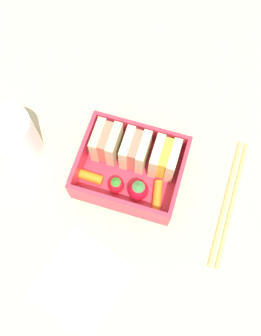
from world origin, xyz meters
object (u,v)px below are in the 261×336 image
(sandwich_left, at_px, (106,142))
(carrot_stick_left, at_px, (91,177))
(carrot_stick_far_left, at_px, (157,197))
(strawberry_far_left, at_px, (116,185))
(folded_napkin, at_px, (81,280))
(strawberry_left, at_px, (138,190))
(drinking_glass, at_px, (15,138))
(sandwich_center_left, at_px, (135,150))
(sandwich_center, at_px, (165,158))
(chopstick_pair, at_px, (229,204))

(sandwich_left, distance_m, carrot_stick_left, 0.06)
(carrot_stick_left, relative_size, carrot_stick_far_left, 0.75)
(strawberry_far_left, distance_m, folded_napkin, 0.15)
(strawberry_left, distance_m, drinking_glass, 0.20)
(carrot_stick_left, bearing_deg, strawberry_left, -1.02)
(sandwich_center_left, xyz_separation_m, sandwich_center, (0.05, 0.00, 0.00))
(carrot_stick_far_left, bearing_deg, drinking_glass, 175.34)
(sandwich_left, height_order, carrot_stick_left, sandwich_left)
(sandwich_center_left, relative_size, strawberry_far_left, 1.82)
(sandwich_center, bearing_deg, drinking_glass, -171.04)
(drinking_glass, bearing_deg, strawberry_far_left, -7.11)
(chopstick_pair, distance_m, folded_napkin, 0.25)
(sandwich_center_left, distance_m, drinking_glass, 0.18)
(strawberry_far_left, distance_m, drinking_glass, 0.17)
(sandwich_left, height_order, carrot_stick_far_left, sandwich_left)
(strawberry_far_left, height_order, folded_napkin, strawberry_far_left)
(sandwich_left, distance_m, sandwich_center_left, 0.05)
(sandwich_left, bearing_deg, strawberry_far_left, -59.79)
(chopstick_pair, bearing_deg, strawberry_left, -169.11)
(carrot_stick_left, bearing_deg, carrot_stick_far_left, -0.23)
(sandwich_center, bearing_deg, carrot_stick_left, -151.79)
(chopstick_pair, height_order, folded_napkin, chopstick_pair)
(sandwich_left, relative_size, carrot_stick_far_left, 1.14)
(sandwich_left, xyz_separation_m, drinking_glass, (-0.13, -0.04, 0.01))
(drinking_glass, bearing_deg, sandwich_center, 8.96)
(strawberry_far_left, distance_m, carrot_stick_far_left, 0.06)
(sandwich_center, relative_size, drinking_glass, 0.60)
(strawberry_far_left, xyz_separation_m, drinking_glass, (-0.17, 0.02, 0.02))
(carrot_stick_left, bearing_deg, chopstick_pair, 6.72)
(sandwich_center, xyz_separation_m, carrot_stick_far_left, (0.00, -0.05, -0.02))
(sandwich_center_left, height_order, carrot_stick_left, sandwich_center_left)
(sandwich_center, bearing_deg, folded_napkin, -108.42)
(chopstick_pair, xyz_separation_m, folded_napkin, (-0.18, -0.17, -0.00))
(sandwich_center, xyz_separation_m, drinking_glass, (-0.22, -0.04, 0.01))
(chopstick_pair, bearing_deg, drinking_glass, -178.85)
(carrot_stick_far_left, bearing_deg, folded_napkin, -116.14)
(carrot_stick_left, distance_m, carrot_stick_far_left, 0.10)
(carrot_stick_far_left, distance_m, folded_napkin, 0.16)
(sandwich_left, relative_size, strawberry_far_left, 1.82)
(strawberry_left, relative_size, chopstick_pair, 0.18)
(chopstick_pair, height_order, drinking_glass, drinking_glass)
(carrot_stick_far_left, xyz_separation_m, folded_napkin, (-0.07, -0.15, -0.02))
(sandwich_left, xyz_separation_m, chopstick_pair, (0.20, -0.03, -0.04))
(sandwich_center, xyz_separation_m, folded_napkin, (-0.07, -0.20, -0.04))
(sandwich_center_left, distance_m, carrot_stick_left, 0.08)
(sandwich_center_left, bearing_deg, chopstick_pair, -10.23)
(strawberry_left, height_order, carrot_stick_far_left, strawberry_left)
(chopstick_pair, bearing_deg, sandwich_center, 165.76)
(sandwich_center, relative_size, strawberry_far_left, 1.82)
(sandwich_center_left, xyz_separation_m, folded_napkin, (-0.02, -0.20, -0.04))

